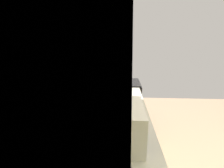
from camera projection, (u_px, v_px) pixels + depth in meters
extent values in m
cube|color=beige|center=(83.00, 77.00, 1.58)|extent=(4.47, 0.12, 2.82)
cube|color=beige|center=(121.00, 152.00, 1.31)|extent=(3.54, 0.64, 0.02)
cube|color=#332819|center=(149.00, 164.00, 1.83)|extent=(0.01, 0.01, 0.83)
cube|color=#332819|center=(144.00, 140.00, 2.25)|extent=(0.01, 0.01, 0.83)
cube|color=#332819|center=(140.00, 124.00, 2.68)|extent=(0.01, 0.01, 0.83)
cube|color=beige|center=(99.00, 21.00, 1.07)|extent=(2.39, 0.31, 0.60)
cube|color=black|center=(123.00, 105.00, 3.45)|extent=(0.69, 0.67, 0.92)
cube|color=black|center=(139.00, 107.00, 3.45)|extent=(0.54, 0.01, 0.51)
cube|color=black|center=(123.00, 82.00, 3.33)|extent=(0.65, 0.64, 0.02)
cube|color=black|center=(107.00, 78.00, 3.33)|extent=(0.65, 0.04, 0.18)
cylinder|color=#38383D|center=(130.00, 83.00, 3.18)|extent=(0.11, 0.11, 0.01)
cylinder|color=#38383D|center=(129.00, 80.00, 3.47)|extent=(0.11, 0.11, 0.01)
cylinder|color=#38383D|center=(117.00, 83.00, 3.19)|extent=(0.11, 0.11, 0.01)
cylinder|color=#38383D|center=(117.00, 80.00, 3.48)|extent=(0.11, 0.11, 0.01)
cube|color=white|center=(119.00, 124.00, 1.40)|extent=(0.50, 0.40, 0.31)
cube|color=black|center=(144.00, 127.00, 1.34)|extent=(0.31, 0.01, 0.22)
cube|color=#2D2D33|center=(141.00, 114.00, 1.57)|extent=(0.09, 0.01, 0.22)
cylinder|color=red|center=(128.00, 107.00, 1.92)|extent=(0.15, 0.15, 0.17)
cylinder|color=black|center=(128.00, 99.00, 1.90)|extent=(0.04, 0.04, 0.02)
cylinder|color=red|center=(128.00, 102.00, 1.99)|extent=(0.09, 0.02, 0.05)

